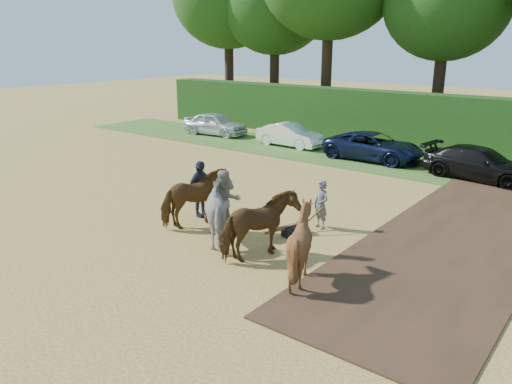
{
  "coord_description": "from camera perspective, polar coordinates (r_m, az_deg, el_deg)",
  "views": [
    {
      "loc": [
        5.27,
        -8.8,
        5.69
      ],
      "look_at": [
        -3.47,
        2.42,
        1.4
      ],
      "focal_mm": 35.0,
      "sensor_mm": 36.0,
      "label": 1
    }
  ],
  "objects": [
    {
      "name": "plough_team",
      "position": [
        14.07,
        -1.41,
        -3.02
      ],
      "size": [
        6.45,
        4.67,
        1.86
      ],
      "color": "brown",
      "rests_on": "ground"
    },
    {
      "name": "spectator_near",
      "position": [
        15.29,
        -3.48,
        -1.13
      ],
      "size": [
        1.13,
        1.21,
        1.98
      ],
      "primitive_type": "imported",
      "rotation": [
        0.0,
        0.0,
        1.05
      ],
      "color": "#C5B39B",
      "rests_on": "ground"
    },
    {
      "name": "spectator_far",
      "position": [
        16.83,
        -6.39,
        0.35
      ],
      "size": [
        0.49,
        1.13,
        1.92
      ],
      "primitive_type": "imported",
      "rotation": [
        0.0,
        0.0,
        1.59
      ],
      "color": "#252631",
      "rests_on": "ground"
    },
    {
      "name": "earth_strip",
      "position": [
        17.2,
        23.12,
        -3.85
      ],
      "size": [
        4.5,
        17.0,
        0.05
      ],
      "primitive_type": "cube",
      "color": "#472D1C",
      "rests_on": "ground"
    },
    {
      "name": "hedgerow",
      "position": [
        28.11,
        26.87,
        6.42
      ],
      "size": [
        46.0,
        1.6,
        3.0
      ],
      "primitive_type": "cube",
      "color": "#14380F",
      "rests_on": "ground"
    },
    {
      "name": "grass_verge",
      "position": [
        24.07,
        24.18,
        1.65
      ],
      "size": [
        50.0,
        5.0,
        0.03
      ],
      "primitive_type": "cube",
      "color": "#38601E",
      "rests_on": "ground"
    },
    {
      "name": "ground",
      "position": [
        11.72,
        6.28,
        -12.35
      ],
      "size": [
        120.0,
        120.0,
        0.0
      ],
      "primitive_type": "plane",
      "color": "gold",
      "rests_on": "ground"
    }
  ]
}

